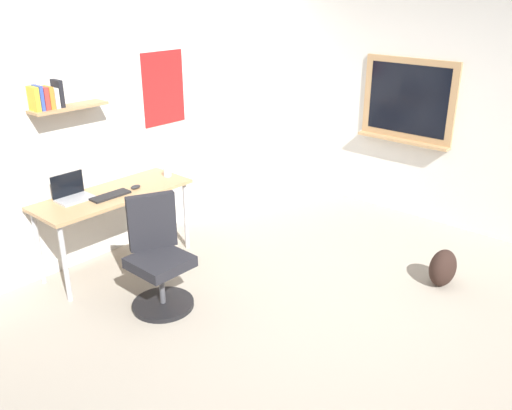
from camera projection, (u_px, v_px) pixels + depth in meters
The scene contains 10 objects.
ground_plane at pixel (334, 318), 4.47m from camera, with size 5.20×5.20×0.00m, color #9E9384.
wall_back at pixel (139, 116), 5.48m from camera, with size 5.00×0.30×2.60m.
wall_right at pixel (472, 112), 5.67m from camera, with size 0.22×5.00×2.60m.
desk at pixel (114, 201), 5.06m from camera, with size 1.47×0.57×0.75m.
office_chair at pixel (158, 261), 4.52m from camera, with size 0.54×0.56×0.95m.
laptop at pixel (72, 193), 4.87m from camera, with size 0.31×0.21×0.23m.
keyboard at pixel (110, 196), 4.93m from camera, with size 0.37×0.13×0.02m, color black.
computer_mouse at pixel (136, 187), 5.12m from camera, with size 0.10×0.06×0.03m, color #262628.
coffee_mug at pixel (167, 172), 5.44m from camera, with size 0.08×0.08×0.09m, color silver.
backpack at pixel (443, 268), 4.89m from camera, with size 0.32×0.22×0.35m, color black.
Camera 1 is at (-3.25, -2.04, 2.56)m, focal length 38.11 mm.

